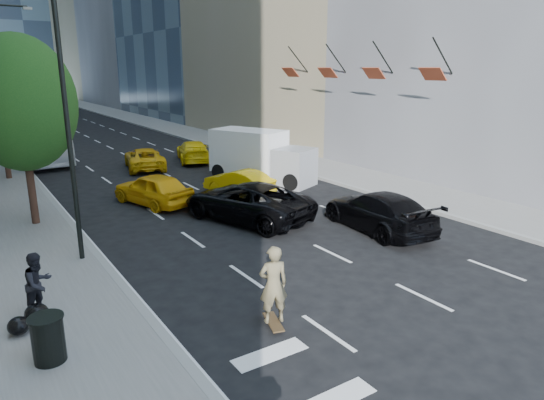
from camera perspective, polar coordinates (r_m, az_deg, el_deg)
ground at (r=16.64m, az=4.41°, el=-6.99°), size 160.00×160.00×0.00m
sidewalk_right at (r=46.83m, az=-8.47°, el=7.51°), size 4.00×120.00×0.15m
lamp_near at (r=16.44m, az=-22.75°, el=12.46°), size 2.13×0.22×10.00m
lamp_far at (r=34.28m, az=-28.76°, el=12.67°), size 2.13×0.22×10.00m
tree_near at (r=21.29m, az=-27.52°, el=10.04°), size 4.20×4.20×7.46m
facade_flags at (r=29.91m, az=9.31°, el=14.90°), size 1.85×13.30×2.05m
skateboarder at (r=12.16m, az=0.16°, el=-10.51°), size 0.84×0.67×2.01m
black_sedan_lincoln at (r=20.57m, az=-2.94°, el=-0.17°), size 4.42×6.45×1.64m
black_sedan_mercedes at (r=19.75m, az=12.38°, el=-1.28°), size 2.75×5.60×1.57m
taxi_a at (r=23.56m, az=-13.81°, el=1.27°), size 2.98×4.82×1.53m
taxi_b at (r=24.88m, az=-3.90°, el=2.12°), size 2.60×4.11×1.28m
taxi_c at (r=32.24m, az=-14.77°, el=4.75°), size 3.24×5.21×1.34m
taxi_d at (r=34.11m, az=-9.25°, el=5.69°), size 3.44×5.31×1.43m
city_bus at (r=37.74m, az=-26.04°, el=6.41°), size 2.95×10.66×2.94m
box_truck at (r=27.63m, az=-1.38°, el=5.23°), size 4.40×6.38×2.89m
pedestrian_a at (r=13.83m, az=-25.79°, el=-8.89°), size 1.04×1.00×1.68m
trash_can at (r=11.84m, az=-24.82°, el=-14.70°), size 0.68×0.68×1.01m
garbage_bags at (r=13.56m, az=-26.63°, el=-12.33°), size 0.99×0.95×0.49m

